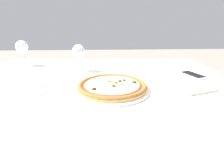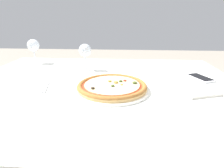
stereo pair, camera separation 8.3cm
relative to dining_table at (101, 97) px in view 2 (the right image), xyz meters
The scene contains 7 objects.
dining_table is the anchor object (origin of this frame).
pizza_plate 0.13m from the dining_table, 54.04° to the right, with size 0.34×0.34×0.04m.
fork 0.27m from the dining_table, 169.77° to the right, with size 0.06×0.17×0.00m.
wine_glass_far_left 0.34m from the dining_table, 116.72° to the left, with size 0.07×0.07×0.16m.
wine_glass_far_right 0.68m from the dining_table, 142.44° to the left, with size 0.08×0.08×0.17m.
cell_phone 0.53m from the dining_table, 12.01° to the left, with size 0.12×0.16×0.01m.
napkin_folded 0.45m from the dining_table, 11.49° to the right, with size 0.18×0.15×0.01m.
Camera 2 is at (0.11, -0.86, 1.02)m, focal length 30.00 mm.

